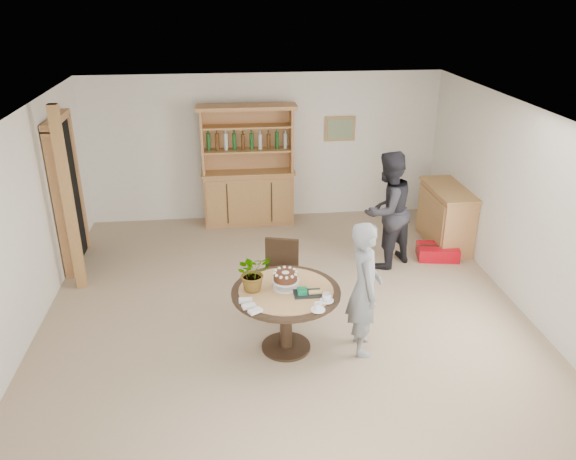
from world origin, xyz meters
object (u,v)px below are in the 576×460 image
at_px(dining_chair, 281,272).
at_px(adult_person, 387,210).
at_px(dining_table, 286,302).
at_px(red_suitcase, 438,252).
at_px(sideboard, 446,216).
at_px(teen_boy, 364,288).
at_px(hutch, 248,184).

xyz_separation_m(dining_chair, adult_person, (1.64, 1.09, 0.33)).
distance_m(dining_table, red_suitcase, 3.28).
height_order(sideboard, adult_person, adult_person).
xyz_separation_m(teen_boy, red_suitcase, (1.68, 2.12, -0.68)).
xyz_separation_m(teen_boy, adult_person, (0.81, 2.02, 0.08)).
bearing_deg(red_suitcase, dining_table, -131.18).
bearing_deg(teen_boy, red_suitcase, -35.43).
height_order(sideboard, dining_chair, dining_chair).
distance_m(hutch, teen_boy, 4.02).
bearing_deg(adult_person, hutch, -77.19).
bearing_deg(sideboard, adult_person, -152.25).
height_order(adult_person, red_suitcase, adult_person).
relative_size(hutch, sideboard, 1.62).
xyz_separation_m(dining_chair, teen_boy, (0.83, -0.93, 0.24)).
bearing_deg(dining_table, teen_boy, -6.71).
distance_m(dining_chair, adult_person, 2.00).
height_order(dining_table, adult_person, adult_person).
xyz_separation_m(hutch, dining_table, (0.23, -3.77, -0.08)).
bearing_deg(teen_boy, sideboard, -33.79).
height_order(dining_chair, red_suitcase, dining_chair).
xyz_separation_m(hutch, red_suitcase, (2.76, -1.74, -0.59)).
distance_m(teen_boy, red_suitcase, 2.79).
distance_m(hutch, red_suitcase, 3.32).
bearing_deg(dining_chair, red_suitcase, 40.95).
relative_size(sideboard, adult_person, 0.73).
xyz_separation_m(dining_table, dining_chair, (0.02, 0.83, -0.07)).
bearing_deg(teen_boy, dining_chair, 44.71).
bearing_deg(red_suitcase, adult_person, -163.21).
distance_m(sideboard, teen_boy, 3.29).
relative_size(hutch, teen_boy, 1.31).
bearing_deg(red_suitcase, sideboard, 71.22).
height_order(hutch, adult_person, hutch).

